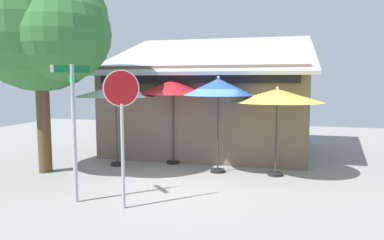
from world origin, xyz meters
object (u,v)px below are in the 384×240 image
object	(u,v)px
street_sign_post	(73,121)
patio_umbrella_ivory_left	(116,92)
patio_umbrella_crimson_center	(173,87)
patio_umbrella_mustard_far_right	(277,96)
patio_umbrella_royal_blue_right	(218,88)
stop_sign	(122,113)
shade_tree	(44,25)

from	to	relation	value
street_sign_post	patio_umbrella_ivory_left	bearing A→B (deg)	101.45
patio_umbrella_crimson_center	patio_umbrella_mustard_far_right	distance (m)	3.43
patio_umbrella_royal_blue_right	street_sign_post	bearing A→B (deg)	-127.25
stop_sign	patio_umbrella_crimson_center	xyz separation A→B (m)	(-0.25, 4.32, 0.48)
patio_umbrella_royal_blue_right	shade_tree	distance (m)	5.29
stop_sign	patio_umbrella_crimson_center	bearing A→B (deg)	93.37
patio_umbrella_ivory_left	shade_tree	size ratio (longest dim) A/B	0.42
street_sign_post	stop_sign	size ratio (longest dim) A/B	1.04
patio_umbrella_crimson_center	patio_umbrella_mustard_far_right	xyz separation A→B (m)	(3.34, -0.74, -0.24)
street_sign_post	patio_umbrella_ivory_left	xyz separation A→B (m)	(-0.71, 3.49, 0.54)
street_sign_post	patio_umbrella_royal_blue_right	xyz separation A→B (m)	(2.62, 3.44, 0.68)
patio_umbrella_crimson_center	patio_umbrella_mustard_far_right	size ratio (longest dim) A/B	1.11
street_sign_post	patio_umbrella_crimson_center	bearing A→B (deg)	77.14
patio_umbrella_crimson_center	patio_umbrella_royal_blue_right	size ratio (longest dim) A/B	1.00
patio_umbrella_crimson_center	patio_umbrella_ivory_left	bearing A→B (deg)	-156.23
patio_umbrella_mustard_far_right	patio_umbrella_royal_blue_right	bearing A→B (deg)	-178.75
patio_umbrella_crimson_center	patio_umbrella_mustard_far_right	bearing A→B (deg)	-12.56
shade_tree	street_sign_post	bearing A→B (deg)	-43.30
shade_tree	patio_umbrella_crimson_center	bearing A→B (deg)	34.65
stop_sign	patio_umbrella_mustard_far_right	xyz separation A→B (m)	(3.09, 3.58, 0.24)
stop_sign	patio_umbrella_royal_blue_right	world-z (taller)	stop_sign
stop_sign	patio_umbrella_mustard_far_right	world-z (taller)	stop_sign
patio_umbrella_ivory_left	patio_umbrella_mustard_far_right	size ratio (longest dim) A/B	1.03
patio_umbrella_ivory_left	street_sign_post	bearing A→B (deg)	-78.55
street_sign_post	patio_umbrella_mustard_far_right	size ratio (longest dim) A/B	1.20
patio_umbrella_ivory_left	patio_umbrella_royal_blue_right	bearing A→B (deg)	-0.79
patio_umbrella_ivory_left	patio_umbrella_royal_blue_right	xyz separation A→B (m)	(3.32, -0.05, 0.14)
patio_umbrella_royal_blue_right	shade_tree	xyz separation A→B (m)	(-4.79, -1.39, 1.77)
patio_umbrella_ivory_left	patio_umbrella_royal_blue_right	world-z (taller)	patio_umbrella_royal_blue_right
street_sign_post	stop_sign	distance (m)	1.24
stop_sign	street_sign_post	bearing A→B (deg)	175.28
street_sign_post	patio_umbrella_royal_blue_right	distance (m)	4.38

